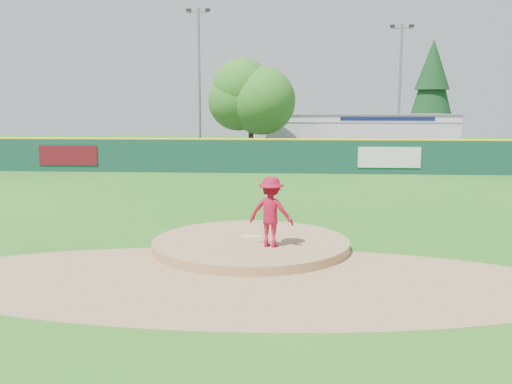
# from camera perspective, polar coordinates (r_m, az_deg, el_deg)

# --- Properties ---
(ground) EXTENTS (120.00, 120.00, 0.00)m
(ground) POSITION_cam_1_polar(r_m,az_deg,el_deg) (16.07, -0.51, -5.66)
(ground) COLOR #286B19
(ground) RESTS_ON ground
(pitchers_mound) EXTENTS (5.50, 5.50, 0.50)m
(pitchers_mound) POSITION_cam_1_polar(r_m,az_deg,el_deg) (16.07, -0.51, -5.66)
(pitchers_mound) COLOR #9E774C
(pitchers_mound) RESTS_ON ground
(pitching_rubber) EXTENTS (0.60, 0.15, 0.04)m
(pitching_rubber) POSITION_cam_1_polar(r_m,az_deg,el_deg) (16.29, -0.43, -4.48)
(pitching_rubber) COLOR white
(pitching_rubber) RESTS_ON pitchers_mound
(infield_dirt_arc) EXTENTS (15.40, 15.40, 0.01)m
(infield_dirt_arc) POSITION_cam_1_polar(r_m,az_deg,el_deg) (13.19, -1.56, -8.84)
(infield_dirt_arc) COLOR #9E774C
(infield_dirt_arc) RESTS_ON ground
(parking_lot) EXTENTS (44.00, 16.00, 0.02)m
(parking_lot) POSITION_cam_1_polar(r_m,az_deg,el_deg) (42.72, 2.39, 3.30)
(parking_lot) COLOR #38383A
(parking_lot) RESTS_ON ground
(pitcher) EXTENTS (1.34, 0.97, 1.87)m
(pitcher) POSITION_cam_1_polar(r_m,az_deg,el_deg) (15.09, 1.51, -1.99)
(pitcher) COLOR maroon
(pitcher) RESTS_ON pitchers_mound
(van) EXTENTS (5.38, 3.19, 1.40)m
(van) POSITION_cam_1_polar(r_m,az_deg,el_deg) (41.40, 6.28, 4.08)
(van) COLOR white
(van) RESTS_ON parking_lot
(pool_building_grp) EXTENTS (15.20, 8.20, 3.31)m
(pool_building_grp) POSITION_cam_1_polar(r_m,az_deg,el_deg) (47.81, 9.83, 5.74)
(pool_building_grp) COLOR silver
(pool_building_grp) RESTS_ON ground
(fence_banners) EXTENTS (22.76, 0.04, 1.20)m
(fence_banners) POSITION_cam_1_polar(r_m,az_deg,el_deg) (33.83, -3.08, 3.58)
(fence_banners) COLOR #5F0D17
(fence_banners) RESTS_ON ground
(playground_slide) EXTENTS (0.99, 2.78, 1.53)m
(playground_slide) POSITION_cam_1_polar(r_m,az_deg,el_deg) (40.19, -18.65, 3.62)
(playground_slide) COLOR #1931D7
(playground_slide) RESTS_ON ground
(outfield_fence) EXTENTS (40.00, 0.14, 2.07)m
(outfield_fence) POSITION_cam_1_polar(r_m,az_deg,el_deg) (33.67, 1.94, 3.72)
(outfield_fence) COLOR #123B31
(outfield_fence) RESTS_ON ground
(deciduous_tree) EXTENTS (5.60, 5.60, 7.36)m
(deciduous_tree) POSITION_cam_1_polar(r_m,az_deg,el_deg) (40.65, -0.51, 9.45)
(deciduous_tree) COLOR #382314
(deciduous_tree) RESTS_ON ground
(conifer_tree) EXTENTS (4.40, 4.40, 9.50)m
(conifer_tree) POSITION_cam_1_polar(r_m,az_deg,el_deg) (52.87, 17.19, 9.95)
(conifer_tree) COLOR #382314
(conifer_tree) RESTS_ON ground
(light_pole_left) EXTENTS (1.75, 0.25, 11.00)m
(light_pole_left) POSITION_cam_1_polar(r_m,az_deg,el_deg) (43.18, -5.70, 11.35)
(light_pole_left) COLOR gray
(light_pole_left) RESTS_ON ground
(light_pole_right) EXTENTS (1.75, 0.25, 10.00)m
(light_pole_right) POSITION_cam_1_polar(r_m,az_deg,el_deg) (45.22, 14.18, 10.37)
(light_pole_right) COLOR gray
(light_pole_right) RESTS_ON ground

